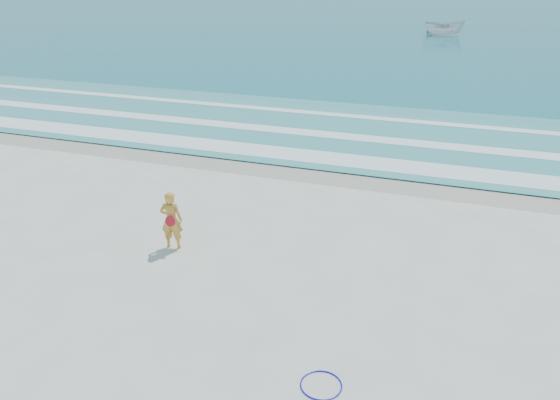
% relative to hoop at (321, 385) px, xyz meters
% --- Properties ---
extents(ground, '(400.00, 400.00, 0.00)m').
position_rel_hoop_xyz_m(ground, '(-3.22, 1.06, -0.01)').
color(ground, silver).
rests_on(ground, ground).
extents(wet_sand, '(400.00, 2.40, 0.00)m').
position_rel_hoop_xyz_m(wet_sand, '(-3.22, 10.06, -0.01)').
color(wet_sand, '#B2A893').
rests_on(wet_sand, ground).
extents(ocean, '(400.00, 190.00, 0.04)m').
position_rel_hoop_xyz_m(ocean, '(-3.22, 106.06, 0.01)').
color(ocean, '#19727F').
rests_on(ocean, ground).
extents(shallow, '(400.00, 10.00, 0.01)m').
position_rel_hoop_xyz_m(shallow, '(-3.22, 15.06, 0.03)').
color(shallow, '#59B7AD').
rests_on(shallow, ocean).
extents(foam_near, '(400.00, 1.40, 0.01)m').
position_rel_hoop_xyz_m(foam_near, '(-3.22, 11.36, 0.04)').
color(foam_near, white).
rests_on(foam_near, shallow).
extents(foam_mid, '(400.00, 0.90, 0.01)m').
position_rel_hoop_xyz_m(foam_mid, '(-3.22, 14.26, 0.04)').
color(foam_mid, white).
rests_on(foam_mid, shallow).
extents(foam_far, '(400.00, 0.60, 0.01)m').
position_rel_hoop_xyz_m(foam_far, '(-3.22, 17.56, 0.04)').
color(foam_far, white).
rests_on(foam_far, shallow).
extents(hoop, '(0.91, 0.91, 0.03)m').
position_rel_hoop_xyz_m(hoop, '(0.00, 0.00, 0.00)').
color(hoop, '#0B0BCD').
rests_on(hoop, ground).
extents(boat, '(4.09, 2.33, 1.49)m').
position_rel_hoop_xyz_m(boat, '(-1.54, 51.43, 0.77)').
color(boat, silver).
rests_on(boat, ocean).
extents(woman, '(0.62, 0.48, 1.50)m').
position_rel_hoop_xyz_m(woman, '(-4.82, 3.53, 0.74)').
color(woman, gold).
rests_on(woman, ground).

